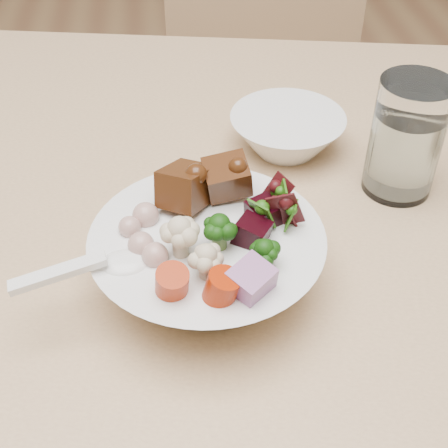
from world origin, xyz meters
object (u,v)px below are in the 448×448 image
object	(u,v)px
dining_table	(409,286)
food_bowl	(209,256)
chair_far	(267,115)
water_glass	(405,142)
side_bowl	(287,133)

from	to	relation	value
dining_table	food_bowl	bearing A→B (deg)	-158.26
chair_far	water_glass	xyz separation A→B (m)	(0.04, -0.60, 0.33)
chair_far	water_glass	bearing A→B (deg)	-83.11
food_bowl	water_glass	bearing A→B (deg)	29.22
chair_far	food_bowl	bearing A→B (deg)	-101.56
water_glass	side_bowl	xyz separation A→B (m)	(-0.11, 0.09, -0.04)
chair_far	food_bowl	distance (m)	0.82
dining_table	water_glass	bearing A→B (deg)	103.65
food_bowl	side_bowl	distance (m)	0.25
chair_far	side_bowl	size ratio (longest dim) A/B	6.46
chair_far	side_bowl	xyz separation A→B (m)	(-0.07, -0.51, 0.29)
chair_far	food_bowl	size ratio (longest dim) A/B	4.18
food_bowl	water_glass	xyz separation A→B (m)	(0.23, 0.13, 0.03)
side_bowl	chair_far	bearing A→B (deg)	81.69
food_bowl	water_glass	distance (m)	0.27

